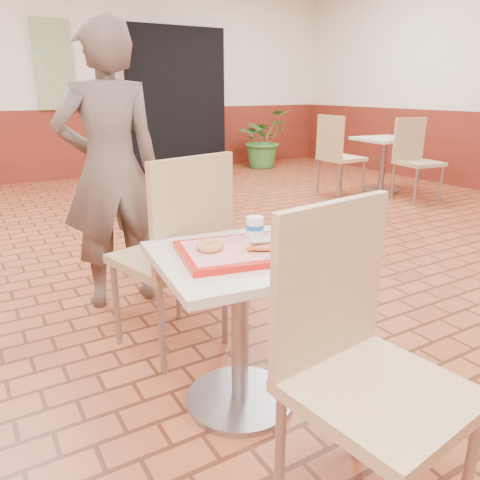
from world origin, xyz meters
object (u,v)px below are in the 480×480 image
serving_tray (240,251)px  second_table (384,156)px  potted_plant (263,139)px  long_john_donut (265,245)px  chair_main_back (178,246)px  ring_donut (210,246)px  chair_second_front (415,155)px  chair_second_left (337,152)px  customer (111,170)px  chair_main_front (358,355)px  main_table (240,306)px  paper_cup (255,228)px

serving_tray → second_table: bearing=36.3°
serving_tray → potted_plant: potted_plant is taller
long_john_donut → potted_plant: (3.47, 5.31, -0.24)m
chair_main_back → second_table: bearing=-163.7°
ring_donut → chair_second_front: bearing=30.0°
potted_plant → second_table: bearing=-83.7°
chair_second_left → customer: bearing=117.1°
chair_second_front → potted_plant: (-0.21, 2.97, -0.06)m
ring_donut → second_table: 4.81m
long_john_donut → second_table: size_ratio=0.22×
chair_main_front → customer: 1.92m
main_table → paper_cup: bearing=32.1°
chair_main_back → customer: 0.80m
customer → ring_donut: bearing=94.4°
main_table → chair_main_front: (0.03, -0.62, 0.10)m
main_table → chair_second_left: chair_second_left is taller
customer → chair_second_left: size_ratio=1.69×
ring_donut → chair_main_back: bearing=81.4°
main_table → chair_second_left: size_ratio=0.68×
chair_second_left → chair_main_back: bearing=127.6°
customer → ring_donut: customer is taller
chair_main_back → chair_second_left: size_ratio=1.02×
long_john_donut → serving_tray: bearing=133.0°
main_table → customer: 1.33m
chair_main_front → chair_second_front: (3.72, 2.89, -0.01)m
chair_main_front → chair_main_back: (-0.07, 1.15, 0.01)m
chair_main_back → ring_donut: 0.52m
ring_donut → second_table: ring_donut is taller
ring_donut → paper_cup: size_ratio=1.16×
main_table → potted_plant: bearing=55.9°
chair_main_back → serving_tray: size_ratio=2.19×
main_table → chair_second_front: size_ratio=0.70×
paper_cup → second_table: paper_cup is taller
chair_main_front → potted_plant: chair_main_front is taller
serving_tray → long_john_donut: long_john_donut is taller
long_john_donut → chair_second_front: (3.68, 2.34, -0.19)m
ring_donut → long_john_donut: bearing=-31.1°
chair_second_left → potted_plant: 2.40m
customer → serving_tray: 1.29m
chair_main_front → serving_tray: 0.64m
main_table → customer: customer is taller
chair_second_front → potted_plant: bearing=101.9°
paper_cup → chair_main_front: bearing=-96.6°
main_table → second_table: size_ratio=0.98×
customer → chair_second_front: customer is taller
customer → main_table: bearing=99.5°
customer → potted_plant: (3.67, 3.96, -0.35)m
main_table → potted_plant: (3.54, 5.24, 0.03)m
serving_tray → second_table: size_ratio=0.66×
long_john_donut → customer: bearing=98.4°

